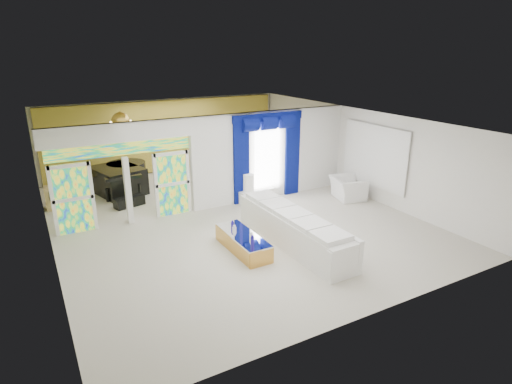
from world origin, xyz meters
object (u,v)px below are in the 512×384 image
white_sofa (293,230)px  grand_piano (118,180)px  console_table (256,195)px  coffee_table (243,243)px  armchair (348,188)px

white_sofa → grand_piano: size_ratio=2.30×
console_table → white_sofa: bearing=-102.7°
coffee_table → armchair: 5.33m
console_table → armchair: 3.17m
white_sofa → console_table: bearing=76.5°
white_sofa → console_table: size_ratio=3.34×
armchair → grand_piano: bearing=71.3°
white_sofa → coffee_table: (-1.35, 0.30, -0.19)m
console_table → grand_piano: grand_piano is taller
white_sofa → armchair: bearing=29.1°
armchair → coffee_table: bearing=124.6°
console_table → grand_piano: 5.07m
white_sofa → coffee_table: 1.40m
white_sofa → console_table: (0.76, 3.37, -0.19)m
coffee_table → grand_piano: size_ratio=1.06×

